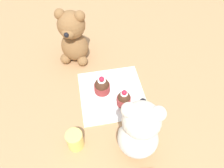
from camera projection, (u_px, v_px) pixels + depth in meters
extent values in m
plane|color=tan|center=(112.00, 94.00, 0.78)|extent=(4.00, 4.00, 0.00)
cube|color=silver|center=(112.00, 93.00, 0.78)|extent=(0.22, 0.23, 0.01)
ellipsoid|color=silver|center=(138.00, 139.00, 0.60)|extent=(0.14, 0.13, 0.13)
sphere|color=silver|center=(142.00, 120.00, 0.52)|extent=(0.10, 0.10, 0.10)
ellipsoid|color=silver|center=(142.00, 108.00, 0.55)|extent=(0.06, 0.05, 0.04)
sphere|color=black|center=(143.00, 101.00, 0.56)|extent=(0.02, 0.02, 0.02)
sphere|color=silver|center=(159.00, 114.00, 0.49)|extent=(0.04, 0.04, 0.04)
sphere|color=silver|center=(129.00, 110.00, 0.50)|extent=(0.04, 0.04, 0.04)
sphere|color=silver|center=(150.00, 136.00, 0.65)|extent=(0.04, 0.04, 0.04)
sphere|color=silver|center=(125.00, 133.00, 0.66)|extent=(0.04, 0.04, 0.04)
ellipsoid|color=olive|center=(75.00, 47.00, 0.85)|extent=(0.13, 0.12, 0.12)
sphere|color=olive|center=(71.00, 25.00, 0.77)|extent=(0.10, 0.10, 0.10)
ellipsoid|color=olive|center=(68.00, 33.00, 0.75)|extent=(0.06, 0.06, 0.04)
sphere|color=black|center=(66.00, 35.00, 0.74)|extent=(0.02, 0.02, 0.02)
sphere|color=olive|center=(60.00, 14.00, 0.75)|extent=(0.04, 0.04, 0.04)
sphere|color=olive|center=(80.00, 16.00, 0.74)|extent=(0.04, 0.04, 0.04)
sphere|color=olive|center=(66.00, 59.00, 0.87)|extent=(0.04, 0.04, 0.04)
sphere|color=olive|center=(82.00, 61.00, 0.86)|extent=(0.04, 0.04, 0.04)
cylinder|color=#993333|center=(124.00, 101.00, 0.73)|extent=(0.05, 0.05, 0.03)
sphere|color=#472819|center=(124.00, 98.00, 0.72)|extent=(0.04, 0.04, 0.04)
cylinder|color=white|center=(124.00, 94.00, 0.71)|extent=(0.02, 0.02, 0.00)
sphere|color=red|center=(124.00, 93.00, 0.70)|extent=(0.02, 0.02, 0.02)
cylinder|color=white|center=(102.00, 91.00, 0.78)|extent=(0.08, 0.08, 0.01)
cylinder|color=#993333|center=(102.00, 88.00, 0.76)|extent=(0.06, 0.06, 0.03)
sphere|color=#472819|center=(102.00, 85.00, 0.75)|extent=(0.05, 0.05, 0.05)
cylinder|color=white|center=(102.00, 81.00, 0.73)|extent=(0.03, 0.03, 0.00)
sphere|color=red|center=(102.00, 79.00, 0.73)|extent=(0.02, 0.02, 0.02)
cylinder|color=#EADB66|center=(75.00, 140.00, 0.63)|extent=(0.05, 0.05, 0.06)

